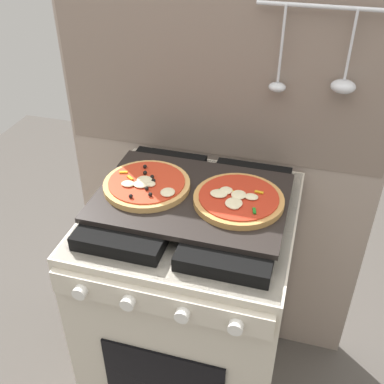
{
  "coord_description": "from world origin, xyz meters",
  "views": [
    {
      "loc": [
        0.3,
        -1.05,
        1.68
      ],
      "look_at": [
        0.0,
        0.0,
        0.93
      ],
      "focal_mm": 43.68,
      "sensor_mm": 36.0,
      "label": 1
    }
  ],
  "objects_px": {
    "baking_tray": "(192,197)",
    "pizza_left": "(147,185)",
    "pizza_right": "(238,200)",
    "stove": "(192,307)"
  },
  "relations": [
    {
      "from": "pizza_left",
      "to": "baking_tray",
      "type": "bearing_deg",
      "value": 0.7
    },
    {
      "from": "pizza_right",
      "to": "baking_tray",
      "type": "bearing_deg",
      "value": 178.49
    },
    {
      "from": "stove",
      "to": "pizza_left",
      "type": "bearing_deg",
      "value": -180.0
    },
    {
      "from": "stove",
      "to": "baking_tray",
      "type": "distance_m",
      "value": 0.46
    },
    {
      "from": "pizza_left",
      "to": "pizza_right",
      "type": "bearing_deg",
      "value": -0.4
    },
    {
      "from": "pizza_left",
      "to": "pizza_right",
      "type": "relative_size",
      "value": 1.0
    },
    {
      "from": "pizza_left",
      "to": "pizza_right",
      "type": "distance_m",
      "value": 0.27
    },
    {
      "from": "stove",
      "to": "baking_tray",
      "type": "relative_size",
      "value": 1.67
    },
    {
      "from": "baking_tray",
      "to": "pizza_left",
      "type": "distance_m",
      "value": 0.14
    },
    {
      "from": "pizza_right",
      "to": "stove",
      "type": "bearing_deg",
      "value": 179.19
    }
  ]
}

